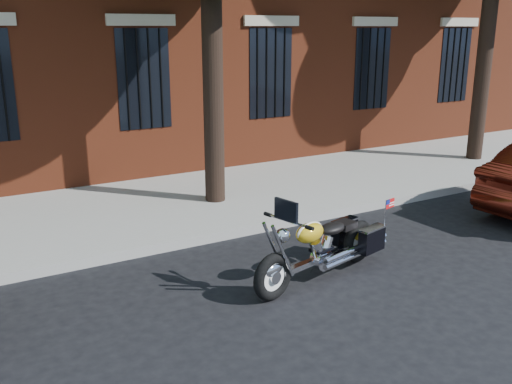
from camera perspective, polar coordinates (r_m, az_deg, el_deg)
ground at (r=7.97m, az=1.97°, el=-7.60°), size 120.00×120.00×0.00m
curb at (r=9.06m, az=-2.67°, el=-4.12°), size 40.00×0.16×0.15m
sidewalk at (r=10.67m, az=-7.34°, el=-1.07°), size 40.00×3.60×0.15m
motorcycle at (r=7.60m, az=6.97°, el=-5.55°), size 2.45×1.04×1.23m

